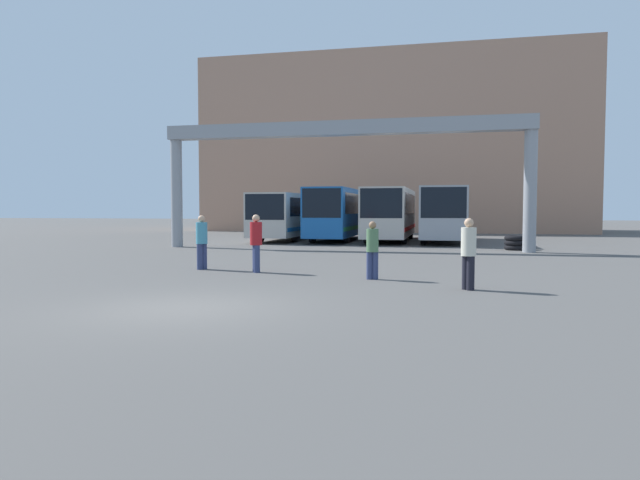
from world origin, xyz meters
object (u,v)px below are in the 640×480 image
at_px(pedestrian_near_center, 469,252).
at_px(pedestrian_near_right, 256,242).
at_px(bus_slot_1, 339,211).
at_px(bus_slot_3, 444,211).
at_px(pedestrian_near_left, 372,249).
at_px(bus_slot_2, 390,211).
at_px(pedestrian_mid_left, 202,241).
at_px(tire_stack, 515,243).
at_px(bus_slot_0, 292,214).

bearing_deg(pedestrian_near_center, pedestrian_near_right, 28.91).
bearing_deg(bus_slot_1, pedestrian_near_right, -87.19).
height_order(bus_slot_1, bus_slot_3, bus_slot_3).
height_order(bus_slot_1, pedestrian_near_right, bus_slot_1).
bearing_deg(pedestrian_near_left, bus_slot_2, -93.89).
relative_size(pedestrian_near_left, pedestrian_mid_left, 0.92).
bearing_deg(tire_stack, bus_slot_1, 147.40).
distance_m(bus_slot_2, pedestrian_near_right, 19.07).
distance_m(pedestrian_near_right, tire_stack, 15.41).
distance_m(pedestrian_near_center, tire_stack, 15.17).
bearing_deg(bus_slot_3, bus_slot_0, 175.75).
height_order(pedestrian_near_right, pedestrian_near_center, pedestrian_near_right).
relative_size(bus_slot_3, pedestrian_near_center, 5.62).
bearing_deg(bus_slot_2, pedestrian_mid_left, -103.69).
relative_size(bus_slot_2, pedestrian_near_center, 5.75).
bearing_deg(tire_stack, pedestrian_mid_left, -133.68).
distance_m(pedestrian_near_left, tire_stack, 14.35).
bearing_deg(bus_slot_2, bus_slot_3, -1.93).
bearing_deg(pedestrian_near_right, pedestrian_mid_left, 46.02).
xyz_separation_m(bus_slot_3, pedestrian_mid_left, (-7.82, -18.32, -0.93)).
distance_m(pedestrian_near_right, pedestrian_mid_left, 2.13).
relative_size(pedestrian_near_center, tire_stack, 1.73).
distance_m(pedestrian_near_left, pedestrian_mid_left, 6.13).
bearing_deg(pedestrian_near_center, bus_slot_1, -20.22).
distance_m(bus_slot_1, pedestrian_near_left, 20.39).
bearing_deg(tire_stack, pedestrian_near_center, -100.39).
bearing_deg(bus_slot_1, bus_slot_2, 1.40).
xyz_separation_m(bus_slot_1, bus_slot_2, (3.33, 0.08, -0.01)).
bearing_deg(bus_slot_0, pedestrian_mid_left, -83.52).
relative_size(pedestrian_near_right, tire_stack, 1.78).
distance_m(bus_slot_3, pedestrian_mid_left, 19.94).
distance_m(bus_slot_1, tire_stack, 12.15).
relative_size(bus_slot_3, pedestrian_near_left, 6.04).
xyz_separation_m(pedestrian_near_right, tire_stack, (9.23, 12.32, -0.62)).
bearing_deg(pedestrian_near_right, bus_slot_0, -19.12).
xyz_separation_m(bus_slot_0, bus_slot_2, (6.66, -0.63, 0.15)).
xyz_separation_m(bus_slot_0, bus_slot_3, (9.98, -0.74, 0.17)).
relative_size(pedestrian_near_right, pedestrian_near_left, 1.11).
bearing_deg(bus_slot_3, tire_stack, -61.57).
distance_m(bus_slot_2, bus_slot_3, 3.33).
height_order(pedestrian_near_left, tire_stack, pedestrian_near_left).
bearing_deg(pedestrian_near_left, tire_stack, -120.08).
bearing_deg(bus_slot_2, pedestrian_near_right, -97.26).
relative_size(pedestrian_mid_left, tire_stack, 1.75).
bearing_deg(tire_stack, bus_slot_3, 118.43).
relative_size(bus_slot_0, pedestrian_mid_left, 6.38).
xyz_separation_m(bus_slot_2, bus_slot_3, (3.33, -0.11, 0.02)).
bearing_deg(bus_slot_3, pedestrian_near_center, -87.94).
height_order(bus_slot_0, bus_slot_3, bus_slot_3).
distance_m(pedestrian_near_right, pedestrian_near_left, 3.99).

